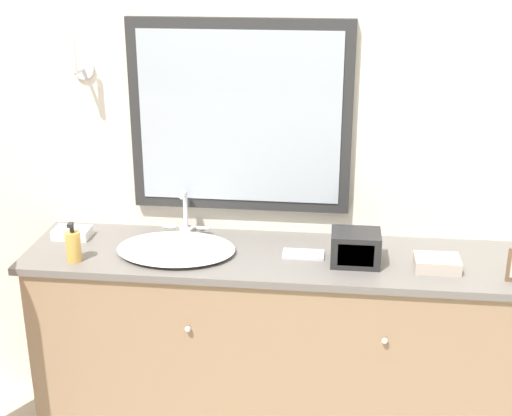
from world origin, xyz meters
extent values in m
cube|color=silver|center=(0.00, 0.55, 1.27)|extent=(8.00, 0.06, 2.55)
cube|color=#282828|center=(-0.23, 0.50, 1.42)|extent=(0.93, 0.04, 0.81)
cube|color=#9EA8B2|center=(-0.23, 0.48, 1.42)|extent=(0.84, 0.01, 0.72)
cylinder|color=silver|center=(-0.89, 0.51, 1.61)|extent=(0.09, 0.01, 0.09)
cylinder|color=silver|center=(-0.89, 0.46, 1.61)|extent=(0.02, 0.10, 0.02)
cylinder|color=white|center=(-0.89, 0.41, 1.68)|extent=(0.02, 0.02, 0.14)
cube|color=#937556|center=(0.00, 0.27, 0.44)|extent=(2.11, 0.47, 0.88)
cube|color=#66605B|center=(0.00, 0.27, 0.90)|extent=(2.18, 0.50, 0.03)
sphere|color=silver|center=(-0.38, 0.02, 0.69)|extent=(0.02, 0.02, 0.02)
sphere|color=silver|center=(0.38, 0.02, 0.69)|extent=(0.02, 0.02, 0.02)
ellipsoid|color=white|center=(-0.47, 0.24, 0.93)|extent=(0.49, 0.37, 0.03)
cylinder|color=silver|center=(-0.47, 0.44, 0.93)|extent=(0.06, 0.06, 0.03)
cylinder|color=silver|center=(-0.47, 0.44, 1.02)|extent=(0.02, 0.02, 0.16)
cylinder|color=silver|center=(-0.47, 0.41, 1.11)|extent=(0.02, 0.07, 0.02)
cylinder|color=white|center=(-0.54, 0.44, 0.94)|extent=(0.05, 0.02, 0.02)
cylinder|color=white|center=(-0.39, 0.44, 0.94)|extent=(0.06, 0.02, 0.02)
cylinder|color=gold|center=(-0.85, 0.11, 0.97)|extent=(0.06, 0.06, 0.12)
cylinder|color=black|center=(-0.85, 0.11, 1.05)|extent=(0.02, 0.02, 0.04)
cube|color=black|center=(-0.85, 0.10, 1.07)|extent=(0.02, 0.03, 0.01)
cube|color=black|center=(0.26, 0.22, 0.98)|extent=(0.19, 0.15, 0.13)
cube|color=black|center=(0.26, 0.15, 0.98)|extent=(0.14, 0.01, 0.09)
cube|color=#B7A899|center=(0.57, 0.20, 0.94)|extent=(0.17, 0.13, 0.05)
cube|color=white|center=(-0.95, 0.35, 0.93)|extent=(0.15, 0.10, 0.04)
cube|color=silver|center=(0.05, 0.27, 0.92)|extent=(0.17, 0.09, 0.01)
camera|label=1|loc=(0.16, -2.38, 2.11)|focal=50.00mm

